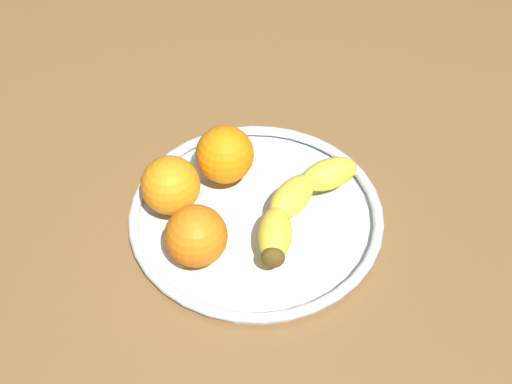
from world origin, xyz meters
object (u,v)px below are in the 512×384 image
banana (298,203)px  fruit_bowl (256,215)px  orange_back_right (225,154)px  orange_center (170,185)px  orange_back_left (196,236)px

banana → fruit_bowl: bearing=-61.7°
orange_back_right → orange_center: 7.64cm
banana → orange_back_left: (10.70, -6.38, 1.51)cm
orange_back_right → orange_center: orange_back_right is taller
banana → orange_back_left: bearing=-26.0°
banana → orange_back_right: 10.48cm
banana → orange_back_left: 12.54cm
orange_back_right → orange_center: (7.18, -2.59, -0.07)cm
banana → orange_center: bearing=-59.6°
fruit_bowl → orange_center: bearing=-63.3°
orange_back_right → fruit_bowl: bearing=64.0°
banana → orange_back_right: (-1.00, -10.30, 1.60)cm
fruit_bowl → banana: (-1.89, 4.36, 2.71)cm
banana → orange_back_right: orange_back_right is taller
fruit_bowl → orange_back_right: size_ratio=4.28×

